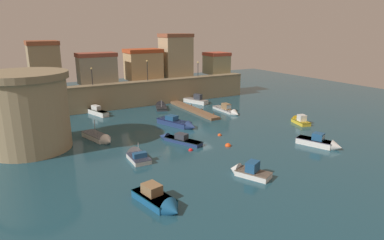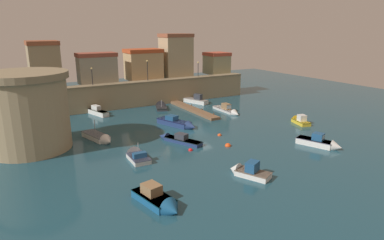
% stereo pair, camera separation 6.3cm
% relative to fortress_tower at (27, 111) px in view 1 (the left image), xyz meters
% --- Properties ---
extents(ground_plane, '(112.31, 112.31, 0.00)m').
position_rel_fortress_tower_xyz_m(ground_plane, '(22.29, -3.99, -4.82)').
color(ground_plane, '#1E4756').
extents(quay_wall, '(42.39, 2.39, 4.71)m').
position_rel_fortress_tower_xyz_m(quay_wall, '(22.29, 15.78, -2.45)').
color(quay_wall, '#9E8966').
rests_on(quay_wall, ground).
extents(old_town_backdrop, '(40.41, 5.57, 8.83)m').
position_rel_fortress_tower_xyz_m(old_town_backdrop, '(20.84, 19.16, 3.18)').
color(old_town_backdrop, '#9D8764').
rests_on(old_town_backdrop, ground).
extents(fortress_tower, '(10.25, 10.25, 9.51)m').
position_rel_fortress_tower_xyz_m(fortress_tower, '(0.00, 0.00, 0.00)').
color(fortress_tower, '#9E8966').
rests_on(fortress_tower, ground).
extents(pier_dock, '(1.77, 14.98, 0.70)m').
position_rel_fortress_tower_xyz_m(pier_dock, '(27.11, 7.24, -4.60)').
color(pier_dock, brown).
rests_on(pier_dock, ground).
extents(quay_lamp_0, '(0.32, 0.32, 3.07)m').
position_rel_fortress_tower_xyz_m(quay_lamp_0, '(11.64, 15.78, 1.96)').
color(quay_lamp_0, black).
rests_on(quay_lamp_0, quay_wall).
extents(quay_lamp_1, '(0.32, 0.32, 3.87)m').
position_rel_fortress_tower_xyz_m(quay_lamp_1, '(22.04, 15.78, 2.43)').
color(quay_lamp_1, black).
rests_on(quay_lamp_1, quay_wall).
extents(quay_lamp_2, '(0.32, 0.32, 3.05)m').
position_rel_fortress_tower_xyz_m(quay_lamp_2, '(33.20, 15.78, 1.95)').
color(quay_lamp_2, black).
rests_on(quay_lamp_2, quay_wall).
extents(moored_boat_0, '(3.52, 5.75, 2.05)m').
position_rel_fortress_tower_xyz_m(moored_boat_0, '(31.71, -17.13, -4.29)').
color(moored_boat_0, white).
rests_on(moored_boat_0, ground).
extents(moored_boat_1, '(3.31, 7.32, 1.74)m').
position_rel_fortress_tower_xyz_m(moored_boat_1, '(11.06, 13.84, -4.28)').
color(moored_boat_1, white).
rests_on(moored_boat_1, ground).
extents(moored_boat_2, '(4.06, 6.63, 1.63)m').
position_rel_fortress_tower_xyz_m(moored_boat_2, '(16.83, -6.42, -4.45)').
color(moored_boat_2, navy).
rests_on(moored_boat_2, ground).
extents(moored_boat_3, '(3.35, 4.57, 2.12)m').
position_rel_fortress_tower_xyz_m(moored_boat_3, '(18.26, -19.24, -4.34)').
color(moored_boat_3, white).
rests_on(moored_boat_3, ground).
extents(moored_boat_4, '(4.11, 7.19, 1.87)m').
position_rel_fortress_tower_xyz_m(moored_boat_4, '(20.25, -0.19, -4.32)').
color(moored_boat_4, navy).
rests_on(moored_boat_4, ground).
extents(moored_boat_5, '(3.72, 6.94, 2.17)m').
position_rel_fortress_tower_xyz_m(moored_boat_5, '(30.44, 13.22, -4.26)').
color(moored_boat_5, white).
rests_on(moored_boat_5, ground).
extents(moored_boat_6, '(2.52, 4.40, 1.93)m').
position_rel_fortress_tower_xyz_m(moored_boat_6, '(37.56, -8.00, -4.38)').
color(moored_boat_6, gold).
rests_on(moored_boat_6, ground).
extents(moored_boat_7, '(2.95, 5.62, 2.13)m').
position_rel_fortress_tower_xyz_m(moored_boat_7, '(8.06, -20.33, -4.33)').
color(moored_boat_7, '#195689').
rests_on(moored_boat_7, ground).
extents(moored_boat_8, '(2.00, 4.28, 2.75)m').
position_rel_fortress_tower_xyz_m(moored_boat_8, '(10.11, -9.38, -4.47)').
color(moored_boat_8, silver).
rests_on(moored_boat_8, ground).
extents(moored_boat_9, '(3.40, 5.24, 2.48)m').
position_rel_fortress_tower_xyz_m(moored_boat_9, '(23.10, 12.32, -4.57)').
color(moored_boat_9, '#333338').
rests_on(moored_boat_9, ground).
extents(moored_boat_10, '(3.20, 6.23, 3.11)m').
position_rel_fortress_tower_xyz_m(moored_boat_10, '(8.13, -1.01, -4.42)').
color(moored_boat_10, white).
rests_on(moored_boat_10, ground).
extents(moored_boat_11, '(1.54, 7.10, 1.92)m').
position_rel_fortress_tower_xyz_m(moored_boat_11, '(31.91, 3.10, -4.42)').
color(moored_boat_11, silver).
rests_on(moored_boat_11, ground).
extents(mooring_buoy_0, '(0.55, 0.55, 0.55)m').
position_rel_fortress_tower_xyz_m(mooring_buoy_0, '(16.79, -10.18, -4.82)').
color(mooring_buoy_0, red).
rests_on(mooring_buoy_0, ground).
extents(mooring_buoy_1, '(0.57, 0.57, 0.57)m').
position_rel_fortress_tower_xyz_m(mooring_buoy_1, '(23.16, -7.09, -4.82)').
color(mooring_buoy_1, '#EA4C19').
rests_on(mooring_buoy_1, ground).
extents(mooring_buoy_2, '(0.79, 0.79, 0.79)m').
position_rel_fortress_tower_xyz_m(mooring_buoy_2, '(21.66, -11.19, -4.82)').
color(mooring_buoy_2, '#EA4C19').
rests_on(mooring_buoy_2, ground).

